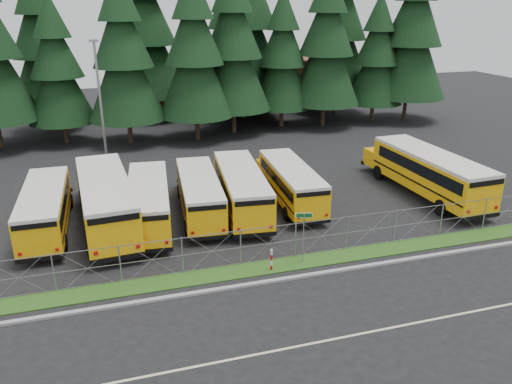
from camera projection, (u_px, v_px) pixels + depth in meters
ground at (305, 246)px, 27.89m from camera, size 120.00×120.00×0.00m
curb at (328, 272)px, 25.10m from camera, size 50.00×0.25×0.12m
grass_verge at (317, 260)px, 26.36m from camera, size 50.00×1.40×0.06m
road_lane_line at (377, 331)px, 20.73m from camera, size 50.00×0.12×0.01m
chainlink_fence at (313, 238)px, 26.64m from camera, size 44.00×0.10×2.00m
brick_building at (233, 82)px, 64.20m from camera, size 22.00×10.00×6.00m
bus_0 at (46, 209)px, 29.36m from camera, size 2.46×10.27×2.69m
bus_1 at (106, 202)px, 29.82m from camera, size 3.75×12.29×3.17m
bus_2 at (149, 203)px, 30.29m from camera, size 3.40×10.55×2.72m
bus_3 at (199, 195)px, 31.64m from camera, size 3.18×10.22×2.64m
bus_4 at (241, 190)px, 32.22m from camera, size 3.63×11.01×2.83m
bus_5 at (290, 184)px, 33.57m from camera, size 2.92×10.21×2.65m
bus_east at (426, 174)px, 34.72m from camera, size 3.29×12.14×3.16m
street_sign at (304, 227)px, 25.44m from camera, size 0.82×0.54×2.81m
striped_bollard at (271, 260)px, 25.15m from camera, size 0.11×0.11×1.20m
light_standard at (100, 102)px, 38.74m from camera, size 0.70×0.35×10.14m
conifer_2 at (57, 70)px, 45.77m from camera, size 6.25×6.25×13.82m
conifer_3 at (123, 58)px, 45.36m from camera, size 7.16×7.16×15.85m
conifer_4 at (194, 56)px, 46.66m from camera, size 7.24×7.24×16.00m
conifer_5 at (233, 49)px, 49.05m from camera, size 7.57×7.57×16.75m
conifer_6 at (282, 59)px, 52.00m from camera, size 6.46×6.46×14.28m
conifer_7 at (326, 47)px, 51.90m from camera, size 7.52×7.52×16.63m
conifer_8 at (377, 58)px, 54.48m from camera, size 6.29×6.29×13.92m
conifer_9 at (412, 37)px, 54.27m from camera, size 8.24×8.24×18.21m
conifer_10 at (41, 50)px, 50.22m from camera, size 7.43×7.43×16.44m
conifer_11 at (147, 36)px, 54.94m from camera, size 8.30×8.30×18.35m
conifer_12 at (242, 18)px, 54.57m from camera, size 9.98×9.98×22.06m
conifer_13 at (338, 31)px, 57.86m from camera, size 8.61×8.61×19.04m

